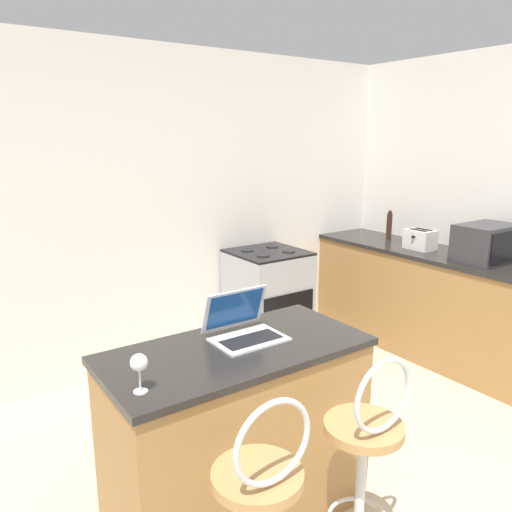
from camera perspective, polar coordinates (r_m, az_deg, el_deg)
name	(u,v)px	position (r m, az deg, el deg)	size (l,w,h in m)	color
wall_back	(144,214)	(4.08, -12.69, 4.71)	(12.00, 0.06, 2.60)	silver
breakfast_bar	(238,435)	(2.61, -2.12, -19.72)	(1.27, 0.62, 0.93)	#9E703D
counter_right	(483,319)	(4.45, 24.53, -6.55)	(0.63, 3.32, 0.93)	#9E703D
bar_stool_far	(364,471)	(2.38, 12.28, -22.90)	(0.40, 0.40, 1.05)	silver
laptop	(243,326)	(2.48, -1.52, -7.96)	(0.35, 0.29, 0.23)	silver
microwave	(486,243)	(4.30, 24.84, 1.31)	(0.49, 0.34, 0.30)	#2D2D30
toaster	(420,239)	(4.61, 18.25, 1.82)	(0.20, 0.24, 0.18)	silver
stove_range	(268,302)	(4.44, 1.35, -5.32)	(0.61, 0.61, 0.94)	#9EA3A8
wine_glass_tall	(139,364)	(2.00, -13.23, -11.93)	(0.07, 0.07, 0.16)	silver
pepper_mill	(389,225)	(4.97, 14.98, 3.40)	(0.05, 0.05, 0.28)	#331E14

